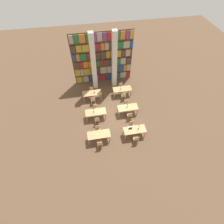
# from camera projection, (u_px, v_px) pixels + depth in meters

# --- Properties ---
(ground_plane) EXTENTS (40.00, 40.00, 0.00)m
(ground_plane) POSITION_uv_depth(u_px,v_px,m) (112.00, 115.00, 16.46)
(ground_plane) COLOR brown
(bookshelf_bank) EXTENTS (6.13, 0.35, 5.50)m
(bookshelf_bank) POSITION_uv_depth(u_px,v_px,m) (103.00, 59.00, 17.73)
(bookshelf_bank) COLOR brown
(bookshelf_bank) RESTS_ON ground_plane
(pillar_left) EXTENTS (0.47, 0.47, 6.00)m
(pillar_left) POSITION_uv_depth(u_px,v_px,m) (93.00, 63.00, 16.72)
(pillar_left) COLOR silver
(pillar_left) RESTS_ON ground_plane
(pillar_center) EXTENTS (0.47, 0.47, 6.00)m
(pillar_center) POSITION_uv_depth(u_px,v_px,m) (114.00, 61.00, 16.94)
(pillar_center) COLOR silver
(pillar_center) RESTS_ON ground_plane
(reading_table_0) EXTENTS (1.86, 0.81, 0.78)m
(reading_table_0) POSITION_uv_depth(u_px,v_px,m) (99.00, 135.00, 14.22)
(reading_table_0) COLOR tan
(reading_table_0) RESTS_ON ground_plane
(chair_0) EXTENTS (0.42, 0.40, 0.87)m
(chair_0) POSITION_uv_depth(u_px,v_px,m) (100.00, 144.00, 13.94)
(chair_0) COLOR tan
(chair_0) RESTS_ON ground_plane
(chair_1) EXTENTS (0.42, 0.40, 0.87)m
(chair_1) POSITION_uv_depth(u_px,v_px,m) (98.00, 130.00, 14.82)
(chair_1) COLOR tan
(chair_1) RESTS_ON ground_plane
(reading_table_1) EXTENTS (1.86, 0.81, 0.78)m
(reading_table_1) POSITION_uv_depth(u_px,v_px,m) (135.00, 130.00, 14.52)
(reading_table_1) COLOR tan
(reading_table_1) RESTS_ON ground_plane
(chair_2) EXTENTS (0.42, 0.40, 0.87)m
(chair_2) POSITION_uv_depth(u_px,v_px,m) (136.00, 139.00, 14.24)
(chair_2) COLOR tan
(chair_2) RESTS_ON ground_plane
(chair_3) EXTENTS (0.42, 0.40, 0.87)m
(chair_3) POSITION_uv_depth(u_px,v_px,m) (132.00, 125.00, 15.11)
(chair_3) COLOR tan
(chair_3) RESTS_ON ground_plane
(desk_lamp_0) EXTENTS (0.14, 0.14, 0.48)m
(desk_lamp_0) POSITION_uv_depth(u_px,v_px,m) (139.00, 127.00, 14.24)
(desk_lamp_0) COLOR #232328
(desk_lamp_0) RESTS_ON reading_table_1
(laptop) EXTENTS (0.32, 0.22, 0.21)m
(laptop) POSITION_uv_depth(u_px,v_px,m) (130.00, 128.00, 14.51)
(laptop) COLOR silver
(laptop) RESTS_ON reading_table_1
(reading_table_2) EXTENTS (1.86, 0.81, 0.78)m
(reading_table_2) POSITION_uv_depth(u_px,v_px,m) (96.00, 112.00, 15.76)
(reading_table_2) COLOR tan
(reading_table_2) RESTS_ON ground_plane
(chair_4) EXTENTS (0.42, 0.40, 0.87)m
(chair_4) POSITION_uv_depth(u_px,v_px,m) (97.00, 120.00, 15.49)
(chair_4) COLOR tan
(chair_4) RESTS_ON ground_plane
(chair_5) EXTENTS (0.42, 0.40, 0.87)m
(chair_5) POSITION_uv_depth(u_px,v_px,m) (95.00, 108.00, 16.36)
(chair_5) COLOR tan
(chair_5) RESTS_ON ground_plane
(desk_lamp_1) EXTENTS (0.14, 0.14, 0.49)m
(desk_lamp_1) POSITION_uv_depth(u_px,v_px,m) (93.00, 110.00, 15.41)
(desk_lamp_1) COLOR #232328
(desk_lamp_1) RESTS_ON reading_table_2
(reading_table_3) EXTENTS (1.86, 0.81, 0.78)m
(reading_table_3) POSITION_uv_depth(u_px,v_px,m) (128.00, 108.00, 16.11)
(reading_table_3) COLOR tan
(reading_table_3) RESTS_ON ground_plane
(chair_6) EXTENTS (0.42, 0.40, 0.87)m
(chair_6) POSITION_uv_depth(u_px,v_px,m) (130.00, 115.00, 15.84)
(chair_6) COLOR tan
(chair_6) RESTS_ON ground_plane
(chair_7) EXTENTS (0.42, 0.40, 0.87)m
(chair_7) POSITION_uv_depth(u_px,v_px,m) (126.00, 104.00, 16.71)
(chair_7) COLOR tan
(chair_7) RESTS_ON ground_plane
(desk_lamp_2) EXTENTS (0.14, 0.14, 0.40)m
(desk_lamp_2) POSITION_uv_depth(u_px,v_px,m) (127.00, 105.00, 15.85)
(desk_lamp_2) COLOR #232328
(desk_lamp_2) RESTS_ON reading_table_3
(reading_table_4) EXTENTS (1.86, 0.81, 0.78)m
(reading_table_4) POSITION_uv_depth(u_px,v_px,m) (92.00, 94.00, 17.33)
(reading_table_4) COLOR tan
(reading_table_4) RESTS_ON ground_plane
(chair_8) EXTENTS (0.42, 0.40, 0.87)m
(chair_8) POSITION_uv_depth(u_px,v_px,m) (93.00, 100.00, 17.06)
(chair_8) COLOR tan
(chair_8) RESTS_ON ground_plane
(chair_9) EXTENTS (0.42, 0.40, 0.87)m
(chair_9) POSITION_uv_depth(u_px,v_px,m) (92.00, 90.00, 17.94)
(chair_9) COLOR tan
(chair_9) RESTS_ON ground_plane
(desk_lamp_3) EXTENTS (0.14, 0.14, 0.46)m
(desk_lamp_3) POSITION_uv_depth(u_px,v_px,m) (94.00, 90.00, 17.05)
(desk_lamp_3) COLOR #232328
(desk_lamp_3) RESTS_ON reading_table_4
(reading_table_5) EXTENTS (1.86, 0.81, 0.78)m
(reading_table_5) POSITION_uv_depth(u_px,v_px,m) (122.00, 89.00, 17.72)
(reading_table_5) COLOR tan
(reading_table_5) RESTS_ON ground_plane
(chair_10) EXTENTS (0.42, 0.40, 0.87)m
(chair_10) POSITION_uv_depth(u_px,v_px,m) (124.00, 96.00, 17.45)
(chair_10) COLOR tan
(chair_10) RESTS_ON ground_plane
(chair_11) EXTENTS (0.42, 0.40, 0.87)m
(chair_11) POSITION_uv_depth(u_px,v_px,m) (121.00, 87.00, 18.33)
(chair_11) COLOR tan
(chair_11) RESTS_ON ground_plane
(desk_lamp_4) EXTENTS (0.14, 0.14, 0.45)m
(desk_lamp_4) POSITION_uv_depth(u_px,v_px,m) (121.00, 87.00, 17.38)
(desk_lamp_4) COLOR #232328
(desk_lamp_4) RESTS_ON reading_table_5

